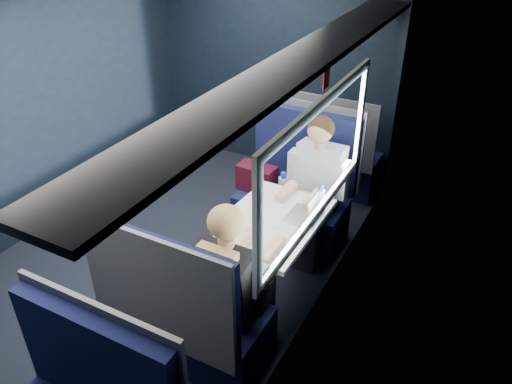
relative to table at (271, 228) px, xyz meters
The scene contains 12 objects.
ground 1.23m from the table, behind, with size 2.80×4.20×0.01m, color black.
room_shell 1.30m from the table, behind, with size 3.00×4.40×2.40m.
table is the anchor object (origin of this frame).
seat_bay_near 0.92m from the table, 102.93° to the left, with size 1.05×0.62×1.26m.
seat_bay_far 0.93m from the table, 101.78° to the right, with size 1.04×0.62×1.26m.
seat_row_front 1.82m from the table, 95.80° to the left, with size 1.04×0.51×1.16m.
man 0.70m from the table, 84.48° to the left, with size 0.53×0.56×1.32m.
woman 0.71m from the table, 84.55° to the right, with size 0.53×0.56×1.32m.
papers 0.12m from the table, 131.98° to the left, with size 0.56×0.81×0.01m, color white.
laptop 0.32m from the table, 33.40° to the left, with size 0.22×0.29×0.22m.
bottle_small 0.42m from the table, 43.82° to the left, with size 0.07×0.07×0.24m.
cup 0.40m from the table, 60.37° to the left, with size 0.06×0.06×0.08m, color white.
Camera 1 is at (2.38, -2.79, 2.87)m, focal length 35.00 mm.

